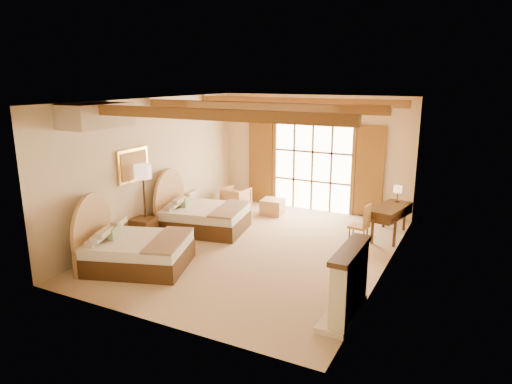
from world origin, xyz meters
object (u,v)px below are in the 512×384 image
Objects in this scene: bed_far at (199,214)px; armchair at (236,198)px; bed_near at (132,247)px; desk at (389,220)px; nightstand at (144,230)px.

armchair is at bearing 81.53° from bed_far.
bed_near is at bearing 96.05° from armchair.
bed_far is at bearing 96.71° from armchair.
nightstand is at bearing -136.81° from desk.
nightstand is at bearing -125.19° from bed_far.
armchair is (-0.08, 1.98, -0.07)m from bed_far.
nightstand is 3.36m from armchair.
bed_near reaches higher than nightstand.
bed_far is 1.52× the size of desk.
bed_near is 2.48m from bed_far.
desk is at bearing 25.23° from bed_near.
bed_near is at bearing -123.88° from desk.
armchair is 4.37m from desk.
armchair is (-0.13, 4.45, -0.07)m from bed_near.
bed_far is 1.98m from armchair.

